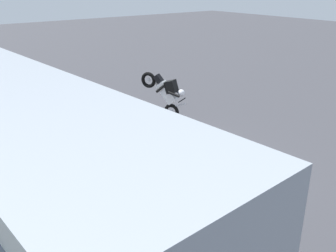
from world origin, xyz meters
The scene contains 12 objects.
ground_plane centered at (0.00, 0.00, 0.00)m, with size 80.00×80.00×0.00m, color #38383D.
tour_bus centered at (-1.14, 4.66, 1.64)m, with size 9.45×3.07×3.25m.
spectator_far_left centered at (-2.23, 1.79, 1.02)m, with size 0.57×0.39×1.70m.
spectator_left centered at (-1.08, 1.72, 1.07)m, with size 0.58×0.37×1.79m.
spectator_centre centered at (0.06, 1.91, 1.01)m, with size 0.57×0.33×1.70m.
parked_motorcycle_silver centered at (-2.52, 2.70, 0.48)m, with size 2.05×0.60×0.99m.
parked_motorcycle_dark centered at (0.14, 2.52, 0.48)m, with size 2.05×0.58×0.99m.
stunt_motorcycle centered at (3.10, -1.87, 1.04)m, with size 1.80×1.10×1.81m.
traffic_cone centered at (1.34, -0.96, 0.30)m, with size 0.34×0.34×0.63m.
bay_line_b centered at (-2.29, -0.12, 0.00)m, with size 0.12×3.83×0.01m.
bay_line_c centered at (0.50, -0.12, 0.00)m, with size 0.12×4.83×0.01m.
bay_line_d centered at (3.28, -0.12, 0.00)m, with size 0.11×3.52×0.01m.
Camera 1 is at (-7.37, 6.11, 4.86)m, focal length 39.88 mm.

